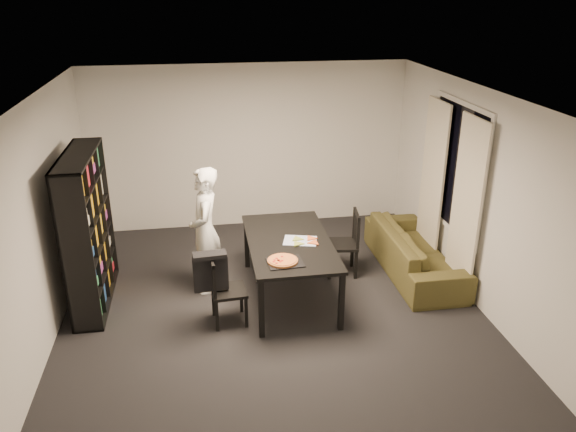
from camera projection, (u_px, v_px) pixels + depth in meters
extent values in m
cube|color=black|center=(273.00, 310.00, 6.86)|extent=(5.00, 5.50, 0.01)
cube|color=white|center=(271.00, 96.00, 5.86)|extent=(5.00, 5.50, 0.01)
cube|color=silver|center=(249.00, 147.00, 8.87)|extent=(5.00, 0.01, 2.60)
cube|color=silver|center=(326.00, 359.00, 3.85)|extent=(5.00, 0.01, 2.60)
cube|color=silver|center=(40.00, 225.00, 5.99)|extent=(0.01, 5.50, 2.60)
cube|color=silver|center=(478.00, 199.00, 6.73)|extent=(0.01, 5.50, 2.60)
cube|color=black|center=(457.00, 168.00, 7.20)|extent=(0.02, 1.40, 1.60)
cube|color=white|center=(457.00, 168.00, 7.20)|extent=(0.03, 1.52, 1.72)
cube|color=beige|center=(466.00, 208.00, 6.85)|extent=(0.03, 0.70, 2.25)
cube|color=beige|center=(432.00, 181.00, 7.80)|extent=(0.03, 0.70, 2.25)
cube|color=black|center=(88.00, 231.00, 6.72)|extent=(0.35, 1.50, 1.90)
cube|color=black|center=(289.00, 242.00, 6.91)|extent=(1.01, 1.82, 0.04)
cube|color=black|center=(261.00, 309.00, 6.20)|extent=(0.06, 0.06, 0.72)
cube|color=black|center=(341.00, 302.00, 6.34)|extent=(0.06, 0.06, 0.72)
cube|color=black|center=(247.00, 243.00, 7.77)|extent=(0.06, 0.06, 0.72)
cube|color=black|center=(311.00, 239.00, 7.91)|extent=(0.06, 0.06, 0.72)
cube|color=black|center=(229.00, 291.00, 6.48)|extent=(0.42, 0.42, 0.04)
cube|color=black|center=(212.00, 275.00, 6.35)|extent=(0.07, 0.39, 0.42)
cube|color=black|center=(212.00, 260.00, 6.28)|extent=(0.06, 0.38, 0.05)
cube|color=black|center=(246.00, 312.00, 6.45)|extent=(0.04, 0.04, 0.38)
cube|color=black|center=(241.00, 298.00, 6.75)|extent=(0.04, 0.04, 0.38)
cube|color=black|center=(217.00, 316.00, 6.37)|extent=(0.04, 0.04, 0.38)
cube|color=black|center=(213.00, 301.00, 6.67)|extent=(0.04, 0.04, 0.38)
cube|color=black|center=(342.00, 245.00, 7.58)|extent=(0.46, 0.46, 0.04)
cube|color=black|center=(356.00, 228.00, 7.50)|extent=(0.09, 0.42, 0.44)
cube|color=black|center=(357.00, 214.00, 7.42)|extent=(0.08, 0.40, 0.05)
cube|color=black|center=(327.00, 254.00, 7.83)|extent=(0.04, 0.04, 0.41)
cube|color=black|center=(329.00, 265.00, 7.50)|extent=(0.04, 0.04, 0.41)
cube|color=black|center=(352.00, 253.00, 7.84)|extent=(0.04, 0.04, 0.41)
cube|color=black|center=(356.00, 265.00, 7.51)|extent=(0.04, 0.04, 0.41)
cube|color=black|center=(211.00, 274.00, 6.34)|extent=(0.40, 0.11, 0.42)
cube|color=black|center=(210.00, 255.00, 6.25)|extent=(0.39, 0.19, 0.05)
imported|color=white|center=(205.00, 231.00, 7.04)|extent=(0.41, 0.61, 1.64)
cube|color=black|center=(285.00, 262.00, 6.36)|extent=(0.42, 0.35, 0.01)
cylinder|color=brown|center=(283.00, 261.00, 6.35)|extent=(0.35, 0.35, 0.02)
cylinder|color=gold|center=(283.00, 259.00, 6.35)|extent=(0.31, 0.31, 0.01)
cube|color=silver|center=(300.00, 241.00, 6.90)|extent=(0.46, 0.39, 0.01)
imported|color=#393A17|center=(415.00, 251.00, 7.68)|extent=(0.81, 2.06, 0.60)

